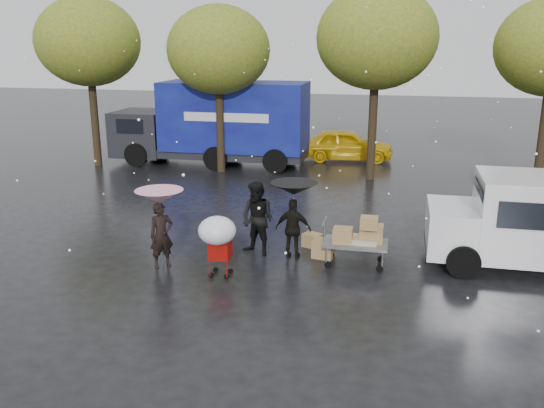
% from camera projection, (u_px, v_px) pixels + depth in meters
% --- Properties ---
extents(ground, '(90.00, 90.00, 0.00)m').
position_uv_depth(ground, '(236.00, 271.00, 13.37)').
color(ground, black).
rests_on(ground, ground).
extents(person_pink, '(0.68, 0.66, 1.56)m').
position_uv_depth(person_pink, '(162.00, 235.00, 13.46)').
color(person_pink, black).
rests_on(person_pink, ground).
extents(person_middle, '(1.10, 1.00, 1.86)m').
position_uv_depth(person_middle, '(258.00, 219.00, 14.20)').
color(person_middle, black).
rests_on(person_middle, ground).
extents(person_black, '(0.89, 0.40, 1.50)m').
position_uv_depth(person_black, '(293.00, 229.00, 14.01)').
color(person_black, black).
rests_on(person_black, ground).
extents(umbrella_pink, '(1.12, 1.12, 1.88)m').
position_uv_depth(umbrella_pink, '(159.00, 196.00, 13.20)').
color(umbrella_pink, '#4C4C4C').
rests_on(umbrella_pink, ground).
extents(umbrella_black, '(1.13, 1.13, 1.91)m').
position_uv_depth(umbrella_black, '(294.00, 189.00, 13.73)').
color(umbrella_black, '#4C4C4C').
rests_on(umbrella_black, ground).
extents(vendor_cart, '(1.52, 0.80, 1.27)m').
position_uv_depth(vendor_cart, '(359.00, 237.00, 13.53)').
color(vendor_cart, slate).
rests_on(vendor_cart, ground).
extents(shopping_cart, '(0.84, 0.84, 1.46)m').
position_uv_depth(shopping_cart, '(218.00, 234.00, 12.70)').
color(shopping_cart, '#A00E09').
rests_on(shopping_cart, ground).
extents(blue_truck, '(8.30, 2.60, 3.50)m').
position_uv_depth(blue_truck, '(216.00, 123.00, 24.32)').
color(blue_truck, '#0E0C63').
rests_on(blue_truck, ground).
extents(box_ground_near, '(0.57, 0.48, 0.45)m').
position_uv_depth(box_ground_near, '(323.00, 249.00, 14.18)').
color(box_ground_near, olive).
rests_on(box_ground_near, ground).
extents(box_ground_far, '(0.55, 0.50, 0.35)m').
position_uv_depth(box_ground_far, '(312.00, 240.00, 14.92)').
color(box_ground_far, olive).
rests_on(box_ground_far, ground).
extents(yellow_taxi, '(4.28, 2.12, 1.40)m').
position_uv_depth(yellow_taxi, '(346.00, 145.00, 25.42)').
color(yellow_taxi, '#DBAA0B').
rests_on(yellow_taxi, ground).
extents(tree_row, '(21.60, 4.40, 7.12)m').
position_uv_depth(tree_row, '(296.00, 44.00, 21.46)').
color(tree_row, black).
rests_on(tree_row, ground).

